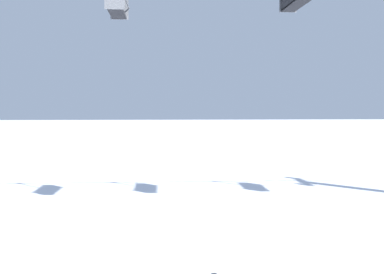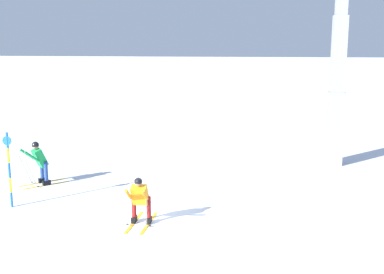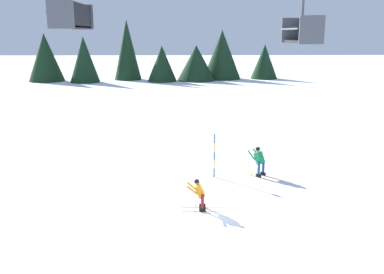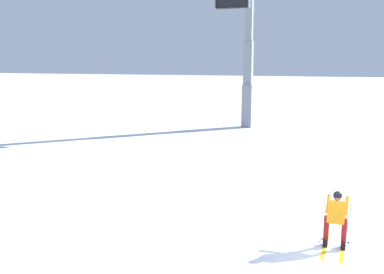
# 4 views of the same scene
# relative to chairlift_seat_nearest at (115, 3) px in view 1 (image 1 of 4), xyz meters

# --- Properties ---
(chairlift_seat_nearest) EXTENTS (0.61, 1.72, 2.32)m
(chairlift_seat_nearest) POSITION_rel_chairlift_seat_nearest_xyz_m (0.00, 0.00, 0.00)
(chairlift_seat_nearest) COLOR black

